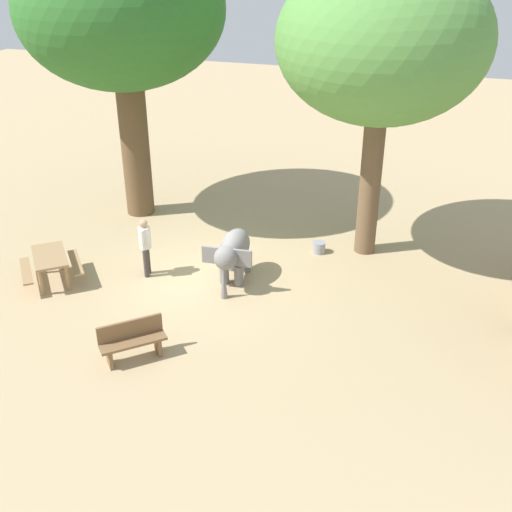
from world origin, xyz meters
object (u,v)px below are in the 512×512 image
wooden_bench (132,339)px  shade_tree_secondary (383,42)px  shade_tree_main (123,12)px  feed_bucket (319,247)px  elephant (233,252)px  person_handler (145,243)px  picnic_table_near (50,262)px

wooden_bench → shade_tree_secondary: bearing=-163.6°
shade_tree_main → feed_bucket: (1.02, 6.23, -5.99)m
shade_tree_secondary → feed_bucket: 5.75m
elephant → shade_tree_main: 7.70m
elephant → person_handler: size_ratio=1.18×
shade_tree_main → person_handler: bearing=30.3°
person_handler → shade_tree_main: (-3.76, -2.20, 5.21)m
picnic_table_near → shade_tree_main: bearing=139.2°
elephant → person_handler: bearing=-83.9°
person_handler → shade_tree_secondary: (-3.28, 5.24, 4.81)m
person_handler → feed_bucket: size_ratio=4.50×
shade_tree_main → shade_tree_secondary: size_ratio=1.08×
elephant → shade_tree_main: size_ratio=0.22×
person_handler → shade_tree_secondary: size_ratio=0.21×
wooden_bench → picnic_table_near: 4.26m
elephant → feed_bucket: elephant is taller
elephant → feed_bucket: (-2.29, 1.75, -0.68)m
wooden_bench → feed_bucket: (-6.11, 2.62, -0.31)m
elephant → shade_tree_secondary: shade_tree_secondary is taller
person_handler → feed_bucket: bearing=18.3°
elephant → shade_tree_main: shade_tree_main is taller
person_handler → picnic_table_near: person_handler is taller
person_handler → feed_bucket: (-2.74, 4.03, -0.79)m
elephant → picnic_table_near: (1.55, -4.47, -0.25)m
elephant → feed_bucket: 2.97m
elephant → wooden_bench: elephant is taller
person_handler → shade_tree_main: bearing=104.4°
person_handler → shade_tree_main: shade_tree_main is taller
picnic_table_near → feed_bucket: bearing=80.8°
shade_tree_main → shade_tree_secondary: 7.47m
person_handler → picnic_table_near: (1.10, -2.19, -0.36)m
shade_tree_main → picnic_table_near: bearing=0.1°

